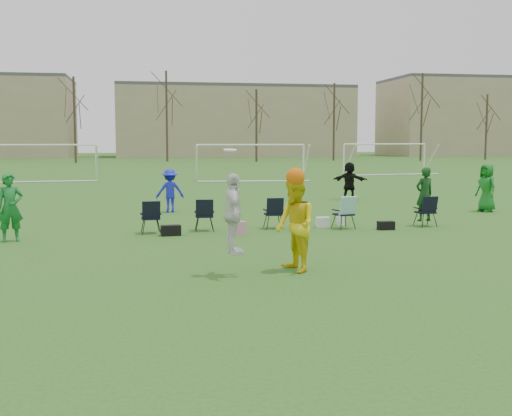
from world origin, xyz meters
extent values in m
plane|color=#28541A|center=(0.00, 0.00, 0.00)|extent=(260.00, 260.00, 0.00)
imported|color=#136F29|center=(-6.85, 7.01, 0.93)|extent=(0.78, 0.63, 1.85)
imported|color=#1A21CA|center=(-2.30, 13.33, 0.82)|extent=(1.11, 0.70, 1.64)
imported|color=#12691C|center=(9.60, 11.42, 0.92)|extent=(0.79, 1.02, 1.83)
imported|color=black|center=(6.01, 17.01, 0.87)|extent=(1.61, 1.33, 1.73)
imported|color=silver|center=(-1.57, 1.58, 1.26)|extent=(0.41, 0.96, 1.63)
imported|color=yellow|center=(-0.25, 1.78, 0.97)|extent=(0.94, 1.09, 1.94)
sphere|color=#DD600B|center=(-0.25, 1.78, 1.97)|extent=(0.39, 0.39, 0.39)
cylinder|color=white|center=(-1.62, 1.67, 2.53)|extent=(0.27, 0.27, 0.06)
imported|color=#103D15|center=(5.50, 8.03, 1.01)|extent=(0.70, 0.53, 1.72)
cube|color=black|center=(-2.56, 7.31, 0.15)|extent=(0.58, 0.36, 0.30)
cube|color=#C88198|center=(-0.62, 7.00, 0.20)|extent=(0.38, 0.27, 0.40)
cube|color=#103B1E|center=(1.28, 7.46, 0.14)|extent=(0.47, 0.32, 0.28)
cube|color=white|center=(2.22, 8.26, 0.16)|extent=(0.44, 0.33, 0.32)
cylinder|color=white|center=(2.92, 8.60, 0.15)|extent=(0.26, 0.26, 0.30)
cube|color=black|center=(3.96, 7.36, 0.13)|extent=(0.50, 0.27, 0.26)
cube|color=black|center=(-3.11, 7.90, 0.48)|extent=(0.64, 0.64, 0.96)
cube|color=black|center=(-1.51, 8.15, 0.48)|extent=(0.63, 0.63, 0.96)
cube|color=black|center=(0.65, 8.28, 0.48)|extent=(0.60, 0.60, 0.96)
cube|color=black|center=(2.77, 7.86, 0.48)|extent=(0.73, 0.73, 0.96)
cube|color=black|center=(5.50, 7.93, 0.48)|extent=(0.67, 0.67, 0.96)
cylinder|color=white|center=(-6.36, 34.32, 1.20)|extent=(0.12, 0.12, 2.40)
cylinder|color=white|center=(-10.00, 34.00, 2.40)|extent=(7.28, 0.76, 0.12)
cylinder|color=white|center=(0.36, 32.25, 1.20)|extent=(0.12, 0.12, 2.40)
cylinder|color=white|center=(7.64, 31.75, 1.20)|extent=(0.12, 0.12, 2.40)
cylinder|color=white|center=(4.00, 32.00, 2.40)|extent=(7.29, 0.63, 0.12)
cylinder|color=white|center=(12.39, 37.49, 1.20)|extent=(0.12, 0.12, 2.40)
cylinder|color=white|center=(19.61, 38.51, 1.20)|extent=(0.12, 0.12, 2.40)
cylinder|color=white|center=(16.00, 38.00, 2.40)|extent=(7.25, 1.13, 0.12)
cylinder|color=#382B21|center=(-11.00, 68.50, 5.10)|extent=(0.28, 0.28, 10.20)
cylinder|color=#382B21|center=(0.00, 71.50, 5.70)|extent=(0.28, 0.28, 11.40)
cylinder|color=#382B21|center=(11.00, 68.50, 4.50)|extent=(0.28, 0.28, 9.00)
cylinder|color=#382B21|center=(22.00, 71.50, 5.10)|extent=(0.28, 0.28, 10.20)
cylinder|color=#382B21|center=(33.00, 68.50, 5.70)|extent=(0.28, 0.28, 11.40)
cylinder|color=#382B21|center=(44.00, 71.50, 4.50)|extent=(0.28, 0.28, 9.00)
cube|color=tan|center=(12.00, 96.00, 5.50)|extent=(38.00, 16.00, 11.00)
cube|color=tan|center=(55.00, 96.00, 6.50)|extent=(30.00, 16.00, 13.00)
camera|label=1|loc=(-3.38, -11.01, 2.73)|focal=45.00mm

